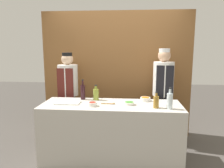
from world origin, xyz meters
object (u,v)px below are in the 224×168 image
at_px(cutting_board, 68,103).
at_px(bottle_oil, 96,94).
at_px(wooden_spoon, 110,103).
at_px(sauce_bowl_green, 129,103).
at_px(bottle_vinegar, 156,102).
at_px(sauce_bowl_red, 93,104).
at_px(chef_right, 163,93).
at_px(bottle_wine, 83,92).
at_px(bottle_clear, 170,101).
at_px(chef_left, 68,94).
at_px(sauce_bowl_orange, 145,99).

relative_size(cutting_board, bottle_oil, 1.49).
bearing_deg(wooden_spoon, sauce_bowl_green, -0.71).
height_order(cutting_board, bottle_vinegar, bottle_vinegar).
distance_m(sauce_bowl_red, bottle_oil, 0.38).
bearing_deg(sauce_bowl_red, bottle_oil, 91.84).
bearing_deg(chef_right, bottle_wine, -162.13).
height_order(sauce_bowl_green, bottle_clear, bottle_clear).
xyz_separation_m(cutting_board, bottle_wine, (0.17, 0.27, 0.12)).
relative_size(sauce_bowl_green, chef_left, 0.10).
height_order(cutting_board, chef_right, chef_right).
relative_size(bottle_clear, bottle_vinegar, 1.31).
distance_m(bottle_wine, chef_right, 1.41).
height_order(sauce_bowl_green, chef_left, chef_left).
bearing_deg(sauce_bowl_green, bottle_clear, -16.60).
bearing_deg(chef_right, bottle_clear, -91.87).
bearing_deg(bottle_wine, sauce_bowl_red, -59.66).
distance_m(cutting_board, bottle_oil, 0.47).
height_order(bottle_oil, chef_right, chef_right).
xyz_separation_m(sauce_bowl_red, sauce_bowl_green, (0.53, 0.12, -0.01)).
relative_size(sauce_bowl_red, wooden_spoon, 0.61).
xyz_separation_m(sauce_bowl_orange, cutting_board, (-1.18, -0.25, -0.02)).
bearing_deg(wooden_spoon, chef_right, 38.30).
bearing_deg(sauce_bowl_orange, wooden_spoon, -156.22).
xyz_separation_m(sauce_bowl_green, cutting_board, (-0.93, -0.00, -0.01)).
xyz_separation_m(sauce_bowl_green, bottle_clear, (0.56, -0.17, 0.10)).
distance_m(sauce_bowl_green, bottle_vinegar, 0.40).
bearing_deg(cutting_board, chef_right, 24.87).
distance_m(cutting_board, wooden_spoon, 0.64).
bearing_deg(bottle_clear, wooden_spoon, 168.74).
bearing_deg(bottle_wine, chef_right, 17.87).
bearing_deg(sauce_bowl_orange, bottle_clear, -53.19).
height_order(sauce_bowl_orange, bottle_clear, bottle_clear).
distance_m(bottle_clear, bottle_vinegar, 0.19).
height_order(cutting_board, bottle_wine, bottle_wine).
relative_size(bottle_wine, chef_left, 0.20).
xyz_separation_m(sauce_bowl_red, chef_left, (-0.60, 0.82, -0.04)).
height_order(sauce_bowl_orange, sauce_bowl_green, sauce_bowl_orange).
relative_size(sauce_bowl_red, bottle_vinegar, 0.57).
bearing_deg(sauce_bowl_red, wooden_spoon, 28.67).
xyz_separation_m(sauce_bowl_red, bottle_clear, (1.09, -0.04, 0.09)).
height_order(sauce_bowl_green, bottle_oil, bottle_oil).
bearing_deg(bottle_clear, chef_right, 88.13).
distance_m(cutting_board, bottle_wine, 0.34).
bearing_deg(bottle_vinegar, wooden_spoon, 168.32).
height_order(bottle_wine, chef_left, chef_left).
bearing_deg(chef_right, sauce_bowl_green, -129.93).
bearing_deg(bottle_oil, bottle_wine, 175.65).
bearing_deg(cutting_board, bottle_oil, 32.99).
distance_m(sauce_bowl_red, chef_left, 1.02).
xyz_separation_m(chef_left, chef_right, (1.71, -0.00, 0.05)).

